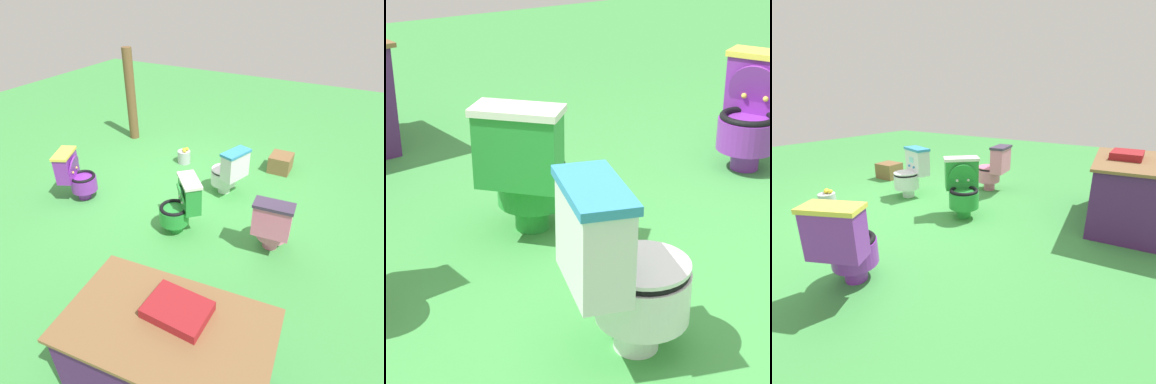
{
  "view_description": "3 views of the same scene",
  "coord_description": "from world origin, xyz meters",
  "views": [
    {
      "loc": [
        -2.15,
        3.77,
        2.79
      ],
      "look_at": [
        -0.32,
        0.37,
        0.31
      ],
      "focal_mm": 32.04,
      "sensor_mm": 36.0,
      "label": 1
    },
    {
      "loc": [
        -1.93,
        -2.05,
        1.69
      ],
      "look_at": [
        -0.27,
        0.5,
        0.31
      ],
      "focal_mm": 64.24,
      "sensor_mm": 36.0,
      "label": 2
    },
    {
      "loc": [
        2.35,
        2.66,
        1.43
      ],
      "look_at": [
        -0.4,
        0.81,
        0.31
      ],
      "focal_mm": 26.01,
      "sensor_mm": 36.0,
      "label": 3
    }
  ],
  "objects": [
    {
      "name": "toilet_white",
      "position": [
        -0.58,
        -0.27,
        0.37
      ],
      "size": [
        0.59,
        0.54,
        0.73
      ],
      "rotation": [
        0.0,
        0.0,
        4.4
      ],
      "color": "white",
      "rests_on": "ground"
    },
    {
      "name": "toilet_green",
      "position": [
        -0.4,
        0.79,
        0.37
      ],
      "size": [
        0.63,
        0.63,
        0.73
      ],
      "rotation": [
        0.0,
        0.0,
        5.47
      ],
      "color": "green",
      "rests_on": "ground"
    },
    {
      "name": "ground",
      "position": [
        0.0,
        0.0,
        0.0
      ],
      "size": [
        14.0,
        14.0,
        0.0
      ],
      "primitive_type": "plane",
      "color": "#429947"
    },
    {
      "name": "toilet_purple",
      "position": [
        1.29,
        0.85,
        0.37
      ],
      "size": [
        0.62,
        0.57,
        0.73
      ],
      "rotation": [
        0.0,
        0.0,
        2.01
      ],
      "color": "purple",
      "rests_on": "ground"
    }
  ]
}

